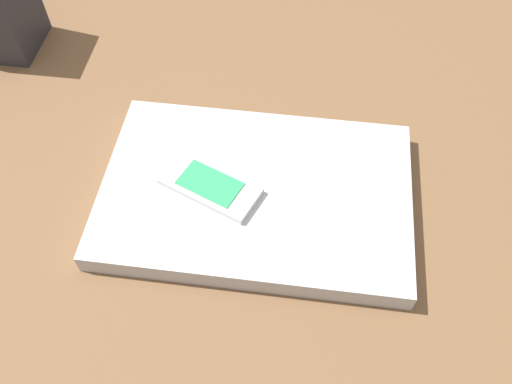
% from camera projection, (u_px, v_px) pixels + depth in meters
% --- Properties ---
extents(desk_surface, '(1.20, 0.80, 0.03)m').
position_uv_depth(desk_surface, '(265.00, 207.00, 0.65)').
color(desk_surface, brown).
rests_on(desk_surface, ground).
extents(laptop_closed, '(0.39, 0.29, 0.03)m').
position_uv_depth(laptop_closed, '(256.00, 196.00, 0.63)').
color(laptop_closed, '#B7BABC').
rests_on(laptop_closed, desk_surface).
extents(cell_phone_on_laptop, '(0.12, 0.10, 0.01)m').
position_uv_depth(cell_phone_on_laptop, '(210.00, 184.00, 0.62)').
color(cell_phone_on_laptop, silver).
rests_on(cell_phone_on_laptop, laptop_closed).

